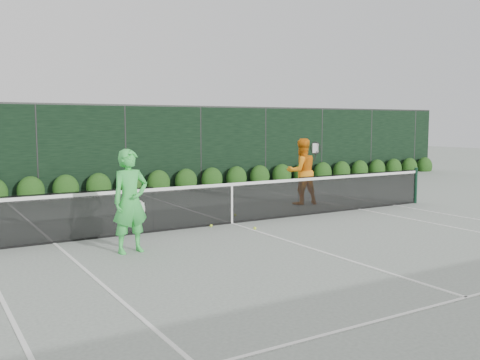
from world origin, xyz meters
TOP-DOWN VIEW (x-y plane):
  - ground at (0.00, 0.00)m, footprint 80.00×80.00m
  - tennis_net at (-0.02, 0.00)m, footprint 12.90×0.10m
  - player_woman at (-3.04, -1.49)m, footprint 0.75×0.55m
  - player_man at (3.32, 1.58)m, footprint 1.05×0.88m
  - court_lines at (0.00, 0.00)m, footprint 11.03×23.83m
  - windscreen_fence at (0.00, -2.71)m, footprint 32.00×21.07m
  - hedge_row at (-0.00, 7.15)m, footprint 31.66×0.65m
  - tennis_balls at (0.01, -0.07)m, footprint 1.29×1.80m

SIDE VIEW (x-z plane):
  - ground at x=0.00m, z-range 0.00..0.00m
  - court_lines at x=0.00m, z-range 0.00..0.01m
  - tennis_balls at x=0.01m, z-range 0.00..0.07m
  - hedge_row at x=0.00m, z-range -0.23..0.70m
  - tennis_net at x=-0.02m, z-range 0.00..1.07m
  - player_woman at x=-3.04m, z-range 0.00..1.92m
  - player_man at x=3.32m, z-range 0.00..1.95m
  - windscreen_fence at x=0.00m, z-range -0.02..3.04m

